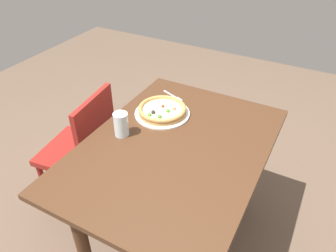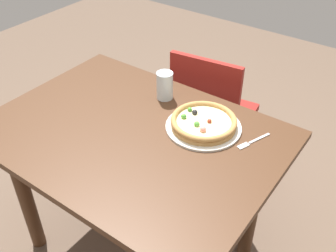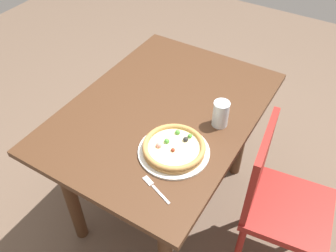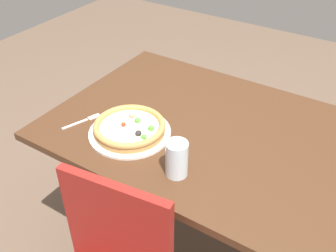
{
  "view_description": "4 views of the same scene",
  "coord_description": "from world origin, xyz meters",
  "px_view_note": "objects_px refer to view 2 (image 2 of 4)",
  "views": [
    {
      "loc": [
        1.12,
        0.57,
        1.81
      ],
      "look_at": [
        -0.11,
        -0.1,
        0.79
      ],
      "focal_mm": 34.55,
      "sensor_mm": 36.0,
      "label": 1
    },
    {
      "loc": [
        -0.87,
        0.95,
        1.77
      ],
      "look_at": [
        -0.11,
        -0.1,
        0.79
      ],
      "focal_mm": 42.03,
      "sensor_mm": 36.0,
      "label": 2
    },
    {
      "loc": [
        -1.14,
        -0.72,
        1.94
      ],
      "look_at": [
        -0.11,
        -0.1,
        0.79
      ],
      "focal_mm": 38.22,
      "sensor_mm": 36.0,
      "label": 3
    },
    {
      "loc": [
        0.54,
        -1.12,
        1.68
      ],
      "look_at": [
        -0.11,
        -0.1,
        0.79
      ],
      "focal_mm": 41.63,
      "sensor_mm": 36.0,
      "label": 4
    }
  ],
  "objects_px": {
    "plate": "(203,127)",
    "fork": "(251,142)",
    "chair_near": "(211,114)",
    "drinking_glass": "(165,86)",
    "pizza": "(204,122)",
    "dining_table": "(134,157)"
  },
  "relations": [
    {
      "from": "plate",
      "to": "fork",
      "type": "height_order",
      "value": "plate"
    },
    {
      "from": "chair_near",
      "to": "drinking_glass",
      "type": "height_order",
      "value": "drinking_glass"
    },
    {
      "from": "plate",
      "to": "pizza",
      "type": "xyz_separation_m",
      "value": [
        0.0,
        0.0,
        0.03
      ]
    },
    {
      "from": "pizza",
      "to": "fork",
      "type": "height_order",
      "value": "pizza"
    },
    {
      "from": "chair_near",
      "to": "drinking_glass",
      "type": "distance_m",
      "value": 0.5
    },
    {
      "from": "drinking_glass",
      "to": "plate",
      "type": "bearing_deg",
      "value": 160.82
    },
    {
      "from": "chair_near",
      "to": "drinking_glass",
      "type": "bearing_deg",
      "value": -105.6
    },
    {
      "from": "fork",
      "to": "drinking_glass",
      "type": "xyz_separation_m",
      "value": [
        0.47,
        -0.06,
        0.06
      ]
    },
    {
      "from": "chair_near",
      "to": "pizza",
      "type": "relative_size",
      "value": 3.23
    },
    {
      "from": "chair_near",
      "to": "drinking_glass",
      "type": "xyz_separation_m",
      "value": [
        0.05,
        0.36,
        0.35
      ]
    },
    {
      "from": "dining_table",
      "to": "chair_near",
      "type": "distance_m",
      "value": 0.67
    },
    {
      "from": "chair_near",
      "to": "fork",
      "type": "distance_m",
      "value": 0.66
    },
    {
      "from": "chair_near",
      "to": "pizza",
      "type": "distance_m",
      "value": 0.59
    },
    {
      "from": "dining_table",
      "to": "plate",
      "type": "distance_m",
      "value": 0.33
    },
    {
      "from": "pizza",
      "to": "plate",
      "type": "bearing_deg",
      "value": -147.59
    },
    {
      "from": "pizza",
      "to": "fork",
      "type": "bearing_deg",
      "value": -171.56
    },
    {
      "from": "dining_table",
      "to": "chair_near",
      "type": "height_order",
      "value": "chair_near"
    },
    {
      "from": "dining_table",
      "to": "plate",
      "type": "xyz_separation_m",
      "value": [
        -0.22,
        -0.2,
        0.14
      ]
    },
    {
      "from": "dining_table",
      "to": "pizza",
      "type": "relative_size",
      "value": 4.37
    },
    {
      "from": "dining_table",
      "to": "pizza",
      "type": "distance_m",
      "value": 0.34
    },
    {
      "from": "pizza",
      "to": "drinking_glass",
      "type": "distance_m",
      "value": 0.29
    },
    {
      "from": "fork",
      "to": "drinking_glass",
      "type": "height_order",
      "value": "drinking_glass"
    }
  ]
}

